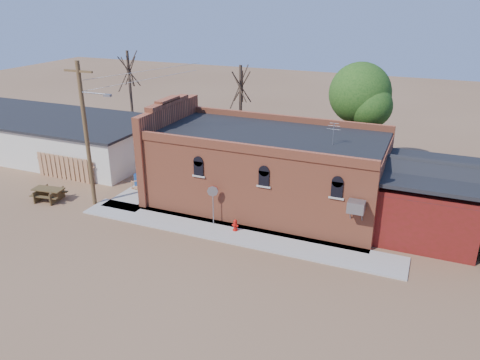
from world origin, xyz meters
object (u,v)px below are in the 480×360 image
at_px(trash_barrel, 138,180).
at_px(picnic_table, 49,193).
at_px(stop_sign, 213,195).
at_px(brick_bar, 263,169).
at_px(utility_pole, 87,132).
at_px(fire_hydrant, 235,225).

relative_size(trash_barrel, picnic_table, 0.38).
distance_m(stop_sign, trash_barrel, 8.21).
bearing_deg(stop_sign, trash_barrel, 155.86).
distance_m(brick_bar, picnic_table, 13.97).
distance_m(utility_pole, fire_hydrant, 10.68).
bearing_deg(utility_pole, fire_hydrant, 0.18).
distance_m(brick_bar, utility_pole, 10.96).
xyz_separation_m(stop_sign, picnic_table, (-11.38, -1.01, -1.37)).
xyz_separation_m(utility_pole, fire_hydrant, (9.74, 0.03, -4.36)).
bearing_deg(utility_pole, trash_barrel, 76.61).
relative_size(fire_hydrant, stop_sign, 0.28).
xyz_separation_m(fire_hydrant, trash_barrel, (-8.90, 3.52, 0.08)).
bearing_deg(fire_hydrant, picnic_table, -167.26).
height_order(brick_bar, picnic_table, brick_bar).
height_order(stop_sign, picnic_table, stop_sign).
distance_m(brick_bar, trash_barrel, 9.16).
bearing_deg(utility_pole, picnic_table, -167.40).
height_order(utility_pole, stop_sign, utility_pole).
height_order(fire_hydrant, picnic_table, picnic_table).
bearing_deg(stop_sign, utility_pole, -178.36).
xyz_separation_m(trash_barrel, picnic_table, (-3.98, -4.25, 0.05)).
distance_m(stop_sign, picnic_table, 11.51).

